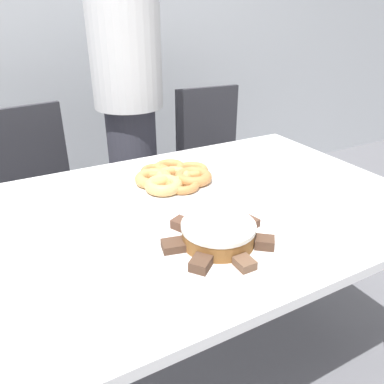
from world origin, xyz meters
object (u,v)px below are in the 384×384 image
(office_chair_right, at_px, (217,171))
(napkin, at_px, (74,225))
(plate_cake, at_px, (218,244))
(plate_donuts, at_px, (173,181))
(office_chair_left, at_px, (44,208))
(frosted_cake, at_px, (218,233))
(person_standing, at_px, (129,97))

(office_chair_right, height_order, napkin, office_chair_right)
(plate_cake, relative_size, plate_donuts, 0.88)
(napkin, bearing_deg, office_chair_left, 91.06)
(plate_cake, relative_size, frosted_cake, 1.67)
(plate_cake, xyz_separation_m, frosted_cake, (-0.00, 0.00, 0.03))
(plate_cake, distance_m, plate_donuts, 0.42)
(person_standing, relative_size, office_chair_left, 1.90)
(plate_donuts, bearing_deg, plate_cake, -99.37)
(office_chair_right, bearing_deg, person_standing, 175.36)
(office_chair_right, xyz_separation_m, napkin, (-0.97, -0.78, 0.31))
(plate_cake, height_order, frosted_cake, frosted_cake)
(plate_donuts, xyz_separation_m, frosted_cake, (-0.07, -0.42, 0.03))
(office_chair_left, bearing_deg, napkin, -99.25)
(frosted_cake, distance_m, napkin, 0.42)
(person_standing, distance_m, frosted_cake, 1.16)
(office_chair_left, height_order, plate_donuts, office_chair_left)
(office_chair_right, bearing_deg, plate_donuts, -128.22)
(person_standing, distance_m, office_chair_right, 0.69)
(plate_cake, xyz_separation_m, napkin, (-0.31, 0.28, -0.00))
(plate_donuts, bearing_deg, person_standing, 82.03)
(person_standing, bearing_deg, plate_donuts, -97.97)
(frosted_cake, bearing_deg, office_chair_left, 107.20)
(napkin, bearing_deg, plate_cake, -42.01)
(person_standing, height_order, napkin, person_standing)
(office_chair_right, xyz_separation_m, plate_cake, (-0.66, -1.06, 0.31))
(office_chair_left, height_order, office_chair_right, same)
(office_chair_left, relative_size, frosted_cake, 4.59)
(person_standing, relative_size, napkin, 8.98)
(person_standing, bearing_deg, napkin, -119.45)
(office_chair_left, xyz_separation_m, office_chair_right, (0.99, 0.00, 0.00))
(office_chair_left, bearing_deg, person_standing, -1.25)
(person_standing, xyz_separation_m, plate_cake, (-0.17, -1.14, -0.16))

